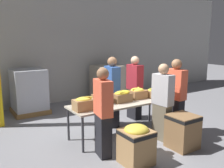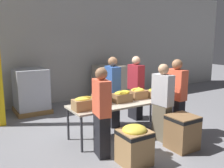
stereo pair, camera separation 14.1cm
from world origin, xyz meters
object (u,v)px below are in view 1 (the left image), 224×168
Objects in this scene: sorting_table at (122,104)px; pallet_stack_0 at (107,84)px; banana_box_1 at (102,97)px; volunteer_4 at (135,88)px; banana_box_0 at (84,103)px; banana_box_3 at (137,93)px; pallet_stack_2 at (29,92)px; banana_box_2 at (122,96)px; volunteer_2 at (112,92)px; volunteer_3 at (175,97)px; volunteer_0 at (103,113)px; banana_box_4 at (154,92)px; pallet_stack_1 at (119,83)px; volunteer_1 at (162,103)px; donation_bin_0 at (136,143)px; donation_bin_1 at (183,130)px.

sorting_table is 3.13m from pallet_stack_0.
volunteer_4 reaches higher than banana_box_1.
banana_box_0 is 1.55m from banana_box_3.
banana_box_1 is 0.29× the size of pallet_stack_2.
volunteer_4 is 1.37× the size of pallet_stack_0.
banana_box_2 is 0.24× the size of volunteer_2.
volunteer_3 is 1.01× the size of volunteer_4.
banana_box_0 is 0.60m from volunteer_0.
banana_box_3 is at bearing -33.85° from volunteer_4.
volunteer_3 is (1.09, -0.61, 0.15)m from sorting_table.
banana_box_3 is 0.95× the size of banana_box_4.
sorting_table is 0.19m from banana_box_2.
banana_box_0 is 0.23× the size of volunteer_2.
banana_box_0 is 2.16m from volunteer_3.
banana_box_0 reaches higher than sorting_table.
banana_box_0 is 4.27m from pallet_stack_1.
banana_box_3 is 0.24× the size of volunteer_1.
banana_box_0 is at bearing -178.24° from banana_box_4.
banana_box_0 is 1.71m from volunteer_1.
banana_box_1 is at bearing 46.88° from volunteer_1.
banana_box_4 is (1.98, 0.06, -0.02)m from banana_box_0.
banana_box_2 is at bearing 5.67° from banana_box_0.
volunteer_4 is 2.60m from donation_bin_0.
volunteer_1 is (1.48, -0.04, -0.01)m from volunteer_0.
banana_box_0 is at bearing -129.12° from pallet_stack_0.
donation_bin_1 is (-0.33, -1.23, -0.52)m from banana_box_4.
volunteer_3 is (0.12, -0.58, -0.02)m from banana_box_4.
sorting_table is at bearing -52.02° from volunteer_4.
sorting_table is at bearing 5.35° from banana_box_0.
volunteer_0 is (-1.87, -0.65, -0.05)m from banana_box_4.
volunteer_3 is at bearing -24.19° from banana_box_1.
volunteer_0 is (-0.90, -0.68, 0.12)m from sorting_table.
donation_bin_0 is at bearing 108.11° from volunteer_3.
banana_box_0 is 1.04× the size of banana_box_3.
banana_box_4 is (0.44, -0.13, -0.02)m from banana_box_3.
banana_box_3 is at bearing -106.91° from pallet_stack_0.
volunteer_0 is 0.97× the size of volunteer_3.
pallet_stack_1 is at bearing -17.30° from volunteer_3.
pallet_stack_0 reaches higher than pallet_stack_1.
donation_bin_0 is (0.34, -0.58, -0.46)m from volunteer_0.
sorting_table is 3.17m from pallet_stack_2.
volunteer_0 reaches higher than banana_box_3.
donation_bin_1 is at bearing -63.96° from banana_box_2.
volunteer_1 reaches higher than banana_box_2.
pallet_stack_2 is (-0.33, 2.97, -0.27)m from banana_box_0.
volunteer_3 is at bearing -55.15° from pallet_stack_2.
volunteer_1 is 1.34× the size of pallet_stack_0.
pallet_stack_1 is at bearing 49.52° from banana_box_1.
donation_bin_0 is (-1.10, -1.36, -0.52)m from banana_box_3.
pallet_stack_1 is at bearing 45.70° from banana_box_0.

